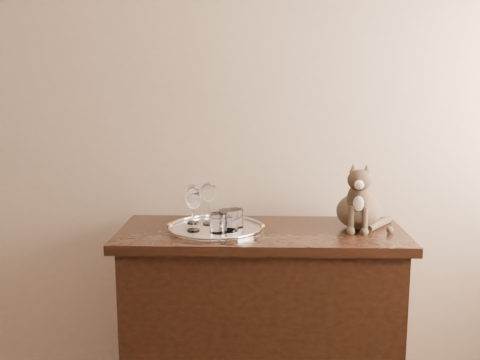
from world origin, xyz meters
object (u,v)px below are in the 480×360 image
object	(u,v)px
sideboard	(261,325)
tumbler_a	(229,220)
tumbler_b	(219,223)
cat	(359,194)
wine_glass_a	(192,204)
tumbler_c	(235,218)
tray	(216,229)
wine_glass_b	(209,203)
wine_glass_c	(193,210)

from	to	relation	value
sideboard	tumbler_a	xyz separation A→B (m)	(-0.14, -0.05, 0.48)
tumbler_b	cat	distance (m)	0.61
wine_glass_a	tumbler_c	xyz separation A→B (m)	(0.19, -0.07, -0.05)
wine_glass_a	tray	bearing A→B (deg)	-37.40
tumbler_b	tumbler_c	distance (m)	0.11
tumbler_b	tumbler_c	size ratio (longest dim) A/B	1.02
tray	wine_glass_b	xyz separation A→B (m)	(-0.03, 0.07, 0.10)
sideboard	wine_glass_a	bearing A→B (deg)	165.34
tumbler_a	cat	size ratio (longest dim) A/B	0.31
wine_glass_b	tumbler_b	world-z (taller)	wine_glass_b
tray	tumbler_b	size ratio (longest dim) A/B	4.96
sideboard	wine_glass_c	world-z (taller)	wine_glass_c
tray	cat	bearing A→B (deg)	5.04
tray	cat	world-z (taller)	cat
wine_glass_b	tumbler_a	size ratio (longest dim) A/B	2.08
wine_glass_c	tumbler_a	bearing A→B (deg)	-1.30
wine_glass_a	tumbler_c	size ratio (longest dim) A/B	2.15
tumbler_c	wine_glass_b	bearing A→B (deg)	153.70
tray	wine_glass_c	xyz separation A→B (m)	(-0.09, -0.04, 0.09)
sideboard	tumbler_c	xyz separation A→B (m)	(-0.11, 0.01, 0.47)
sideboard	wine_glass_a	world-z (taller)	wine_glass_a
cat	sideboard	bearing A→B (deg)	-161.79
tumbler_c	cat	distance (m)	0.53
tumbler_a	tumbler_b	distance (m)	0.05
tumbler_b	tray	bearing A→B (deg)	102.63
wine_glass_b	cat	xyz separation A→B (m)	(0.64, -0.01, 0.04)
sideboard	tumbler_b	xyz separation A→B (m)	(-0.17, -0.08, 0.47)
tumbler_c	tumbler_a	bearing A→B (deg)	-113.78
wine_glass_a	wine_glass_c	xyz separation A→B (m)	(0.02, -0.13, 0.00)
wine_glass_a	wine_glass_b	xyz separation A→B (m)	(0.07, -0.02, 0.01)
tray	tumbler_a	xyz separation A→B (m)	(0.06, -0.05, 0.05)
wine_glass_a	tumbler_b	bearing A→B (deg)	-51.81
wine_glass_c	tumbler_c	world-z (taller)	wine_glass_c
wine_glass_b	tumbler_a	bearing A→B (deg)	-51.64
wine_glass_b	wine_glass_c	world-z (taller)	wine_glass_b
tray	tumbler_c	xyz separation A→B (m)	(0.08, 0.01, 0.04)
wine_glass_b	tumbler_c	size ratio (longest dim) A/B	2.33
wine_glass_c	tumbler_b	world-z (taller)	wine_glass_c
tumbler_a	tumbler_b	size ratio (longest dim) A/B	1.10
wine_glass_b	wine_glass_c	bearing A→B (deg)	-117.34
cat	tumbler_a	bearing A→B (deg)	-158.31
wine_glass_c	tumbler_a	distance (m)	0.15
wine_glass_c	sideboard	bearing A→B (deg)	9.46
tray	wine_glass_a	distance (m)	0.16
tumbler_a	sideboard	bearing A→B (deg)	20.32
tray	tumbler_b	world-z (taller)	tumbler_b
wine_glass_b	wine_glass_c	xyz separation A→B (m)	(-0.06, -0.11, -0.01)
sideboard	wine_glass_b	size ratio (longest dim) A/B	6.50
wine_glass_a	tumbler_b	xyz separation A→B (m)	(0.12, -0.16, -0.04)
tumbler_a	tumbler_b	world-z (taller)	tumbler_a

